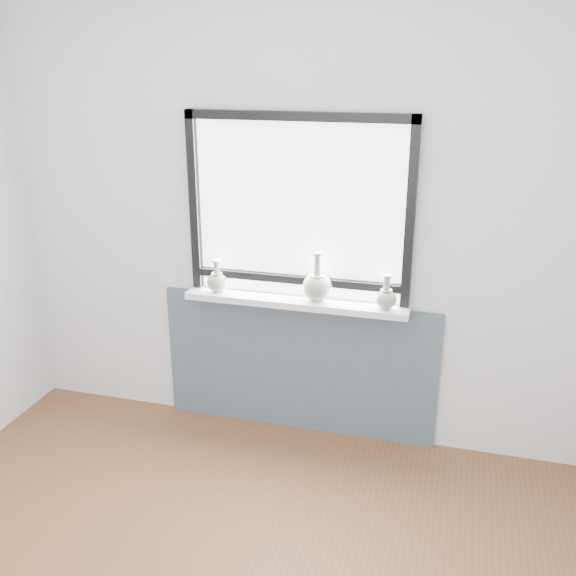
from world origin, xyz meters
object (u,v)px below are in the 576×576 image
(windowsill, at_px, (295,302))
(vase_a, at_px, (217,281))
(vase_b, at_px, (317,285))
(vase_c, at_px, (386,298))

(windowsill, distance_m, vase_a, 0.49)
(vase_a, xyz_separation_m, vase_b, (0.61, 0.01, 0.02))
(windowsill, height_order, vase_c, vase_c)
(vase_a, relative_size, vase_c, 0.99)
(vase_a, bearing_deg, vase_b, 1.38)
(windowsill, relative_size, vase_a, 6.71)
(windowsill, height_order, vase_b, vase_b)
(windowsill, bearing_deg, vase_a, -179.14)
(vase_b, distance_m, vase_c, 0.40)
(vase_b, xyz_separation_m, vase_c, (0.40, -0.03, -0.02))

